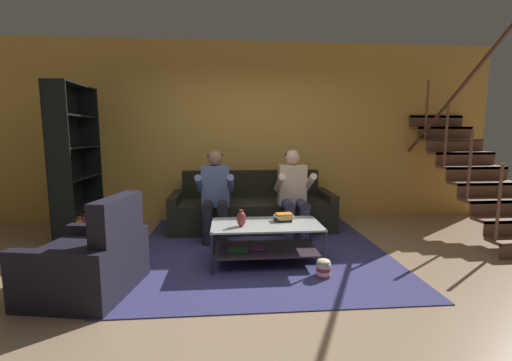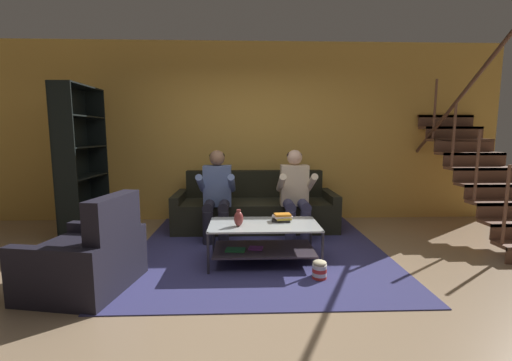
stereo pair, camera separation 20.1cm
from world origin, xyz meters
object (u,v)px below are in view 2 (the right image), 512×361
at_px(couch, 255,209).
at_px(book_stack, 282,218).
at_px(person_seated_left, 217,191).
at_px(vase, 239,218).
at_px(person_seated_right, 295,191).
at_px(armchair, 87,259).
at_px(popcorn_tub, 319,270).
at_px(coffee_table, 263,237).
at_px(bookshelf, 79,173).

bearing_deg(couch, book_stack, -78.87).
distance_m(person_seated_left, vase, 1.08).
bearing_deg(person_seated_right, armchair, -144.73).
xyz_separation_m(book_stack, popcorn_tub, (0.31, -0.56, -0.39)).
height_order(couch, coffee_table, couch).
height_order(couch, book_stack, couch).
relative_size(person_seated_right, vase, 6.72).
bearing_deg(book_stack, bookshelf, 158.85).
bearing_deg(person_seated_left, armchair, -125.36).
xyz_separation_m(couch, book_stack, (0.26, -1.34, 0.20)).
height_order(person_seated_left, vase, person_seated_left).
distance_m(couch, popcorn_tub, 2.00).
relative_size(bookshelf, armchair, 2.02).
distance_m(book_stack, popcorn_tub, 0.75).
relative_size(person_seated_left, book_stack, 5.04).
distance_m(person_seated_left, coffee_table, 1.16).
relative_size(person_seated_right, coffee_table, 1.01).
xyz_separation_m(person_seated_left, armchair, (-1.08, -1.52, -0.38)).
distance_m(couch, bookshelf, 2.57).
bearing_deg(book_stack, person_seated_right, 71.94).
relative_size(coffee_table, bookshelf, 0.58).
bearing_deg(popcorn_tub, vase, 155.11).
bearing_deg(armchair, coffee_table, 19.46).
bearing_deg(person_seated_left, vase, -73.18).
xyz_separation_m(vase, popcorn_tub, (0.80, -0.37, -0.43)).
distance_m(coffee_table, bookshelf, 2.84).
relative_size(book_stack, armchair, 0.23).
distance_m(person_seated_right, coffee_table, 1.12).
xyz_separation_m(book_stack, bookshelf, (-2.74, 1.06, 0.40)).
relative_size(couch, person_seated_right, 1.98).
height_order(person_seated_left, bookshelf, bookshelf).
xyz_separation_m(vase, bookshelf, (-2.25, 1.25, 0.36)).
bearing_deg(armchair, couch, 51.48).
relative_size(couch, popcorn_tub, 12.32).
height_order(bookshelf, armchair, bookshelf).
xyz_separation_m(vase, armchair, (-1.39, -0.50, -0.25)).
bearing_deg(person_seated_left, bookshelf, 173.34).
height_order(person_seated_left, popcorn_tub, person_seated_left).
xyz_separation_m(person_seated_right, popcorn_tub, (0.04, -1.39, -0.56)).
relative_size(couch, book_stack, 10.02).
xyz_separation_m(person_seated_left, coffee_table, (0.58, -0.94, -0.36)).
bearing_deg(book_stack, vase, -158.97).
bearing_deg(bookshelf, book_stack, -21.15).
relative_size(couch, coffee_table, 2.00).
bearing_deg(bookshelf, vase, -29.03).
height_order(coffee_table, armchair, armchair).
bearing_deg(bookshelf, person_seated_right, -4.30).
relative_size(bookshelf, popcorn_tub, 10.70).
distance_m(bookshelf, popcorn_tub, 3.55).
height_order(couch, person_seated_right, person_seated_right).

